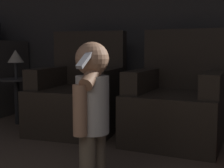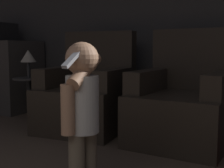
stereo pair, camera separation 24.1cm
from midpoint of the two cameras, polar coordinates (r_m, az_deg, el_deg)
name	(u,v)px [view 2 (the right image)]	position (r m, az deg, el deg)	size (l,w,h in m)	color
wall_back	(197,8)	(3.70, 17.16, 13.18)	(8.40, 0.05, 2.60)	#33302D
armchair_left	(88,96)	(3.31, -2.30, -2.25)	(0.88, 0.95, 1.04)	black
armchair_right	(184,104)	(2.94, 15.33, -3.56)	(0.86, 0.93, 1.04)	black
person_toddler	(82,104)	(1.83, -1.81, -3.76)	(0.20, 0.34, 0.89)	brown
kitchen_counter	(1,76)	(4.59, -18.20, 1.46)	(1.00, 0.68, 0.95)	#38332D
side_table	(29,88)	(3.69, -13.12, -0.66)	(0.36, 0.36, 0.52)	black
lamp	(28,57)	(3.66, -13.26, 4.89)	(0.18, 0.18, 0.32)	#262626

